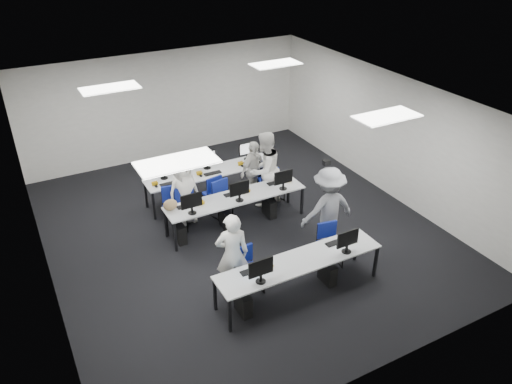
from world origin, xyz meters
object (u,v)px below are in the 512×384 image
chair_1 (329,252)px  student_2 (183,191)px  chair_5 (182,208)px  student_1 (265,169)px  desk_front (300,263)px  chair_3 (220,203)px  chair_7 (268,187)px  student_3 (253,170)px  student_0 (232,254)px  chair_6 (216,201)px  chair_2 (175,216)px  chair_0 (248,278)px  desk_mid (236,199)px  chair_4 (273,191)px  photographer (328,208)px

chair_1 → student_2: student_2 is taller
chair_5 → student_1: bearing=-6.9°
desk_front → chair_3: (-0.13, 3.21, -0.40)m
chair_7 → student_2: 2.26m
chair_1 → student_3: size_ratio=0.59×
chair_5 → student_0: 2.84m
chair_3 → student_2: student_2 is taller
chair_6 → chair_5: bearing=165.9°
chair_3 → chair_6: 0.14m
chair_1 → chair_7: size_ratio=1.00×
chair_2 → chair_6: bearing=21.5°
chair_0 → student_3: size_ratio=0.59×
desk_mid → chair_7: size_ratio=3.64×
chair_0 → chair_4: 3.39m
chair_0 → student_1: size_ratio=0.48×
chair_5 → chair_7: (2.22, -0.04, -0.02)m
chair_1 → student_1: size_ratio=0.48×
desk_front → chair_3: bearing=92.4°
chair_6 → student_1: 1.36m
chair_2 → student_3: 2.24m
chair_1 → chair_7: 2.92m
chair_1 → student_0: student_0 is taller
desk_mid → chair_6: bearing=103.0°
chair_2 → student_1: 2.35m
desk_mid → chair_4: bearing=24.4°
chair_2 → chair_4: chair_2 is taller
chair_3 → student_0: 2.81m
desk_mid → desk_front: bearing=-90.0°
desk_mid → chair_3: 0.74m
chair_4 → student_2: bearing=160.7°
chair_0 → chair_5: chair_5 is taller
chair_2 → desk_mid: bearing=-12.8°
chair_2 → student_0: student_0 is taller
desk_mid → chair_2: chair_2 is taller
desk_front → student_3: bearing=75.4°
chair_2 → student_1: student_1 is taller
desk_mid → student_2: student_2 is taller
chair_3 → chair_2: bearing=173.0°
chair_5 → student_0: bearing=-90.8°
student_3 → student_0: bearing=-148.3°
chair_7 → chair_6: bearing=-169.7°
chair_7 → student_0: size_ratio=0.53×
desk_front → chair_7: bearing=69.7°
student_3 → desk_front: bearing=-128.8°
chair_2 → chair_4: 2.52m
chair_1 → chair_5: bearing=134.0°
photographer → student_2: bearing=-41.1°
chair_3 → desk_front: bearing=-98.4°
chair_3 → desk_mid: bearing=-88.4°
chair_6 → photographer: bearing=-67.6°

